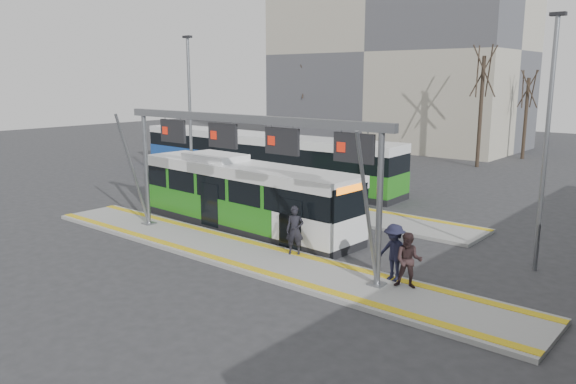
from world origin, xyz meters
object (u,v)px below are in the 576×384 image
(hero_bus, at_px, (244,196))
(passenger_a, at_px, (295,230))
(passenger_b, at_px, (409,260))
(passenger_c, at_px, (394,252))
(gantry, at_px, (244,143))

(hero_bus, bearing_deg, passenger_a, -20.39)
(passenger_b, bearing_deg, hero_bus, 144.98)
(hero_bus, height_order, passenger_c, hero_bus)
(passenger_b, relative_size, passenger_c, 0.95)
(passenger_b, bearing_deg, passenger_a, 154.23)
(passenger_b, bearing_deg, gantry, 162.60)
(hero_bus, distance_m, passenger_a, 4.92)
(passenger_a, height_order, passenger_b, passenger_a)
(gantry, relative_size, passenger_c, 6.85)
(gantry, bearing_deg, passenger_a, 25.33)
(hero_bus, distance_m, passenger_c, 8.98)
(gantry, height_order, passenger_b, gantry)
(gantry, relative_size, passenger_a, 7.01)
(gantry, distance_m, passenger_a, 3.78)
(passenger_a, xyz_separation_m, passenger_c, (4.23, -0.07, 0.02))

